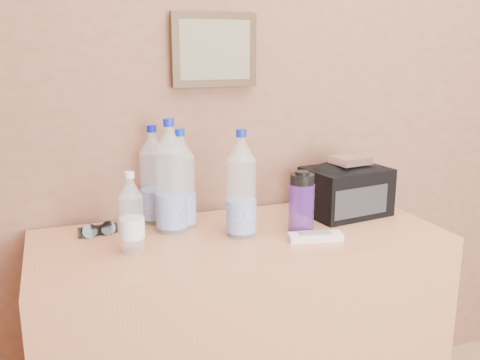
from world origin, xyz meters
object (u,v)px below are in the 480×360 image
object	(u,v)px
dresser	(240,347)
pet_large_d	(241,190)
sunglasses	(98,230)
toiletry_bag	(346,188)
pet_large_a	(171,182)
ac_remote	(315,237)
nalgene_bottle	(301,202)
pet_large_c	(181,185)
foil_packet	(350,160)
pet_large_b	(154,180)
pet_small	(131,217)

from	to	relation	value
dresser	pet_large_d	bearing A→B (deg)	-92.44
sunglasses	toiletry_bag	bearing A→B (deg)	-14.25
pet_large_a	toiletry_bag	xyz separation A→B (m)	(0.63, -0.03, -0.07)
ac_remote	sunglasses	bearing A→B (deg)	168.53
nalgene_bottle	pet_large_c	bearing A→B (deg)	153.32
pet_large_a	ac_remote	world-z (taller)	pet_large_a
pet_large_d	nalgene_bottle	size ratio (longest dim) A/B	1.69
pet_large_c	foil_packet	distance (m)	0.59
pet_large_b	pet_large_d	bearing A→B (deg)	-44.78
pet_large_d	foil_packet	distance (m)	0.43
pet_large_c	ac_remote	size ratio (longest dim) A/B	1.97
pet_large_a	toiletry_bag	distance (m)	0.64
toiletry_bag	foil_packet	distance (m)	0.11
pet_large_d	ac_remote	bearing A→B (deg)	-31.25
pet_large_a	nalgene_bottle	xyz separation A→B (m)	(0.40, -0.15, -0.06)
sunglasses	ac_remote	world-z (taller)	sunglasses
pet_large_c	foil_packet	bearing A→B (deg)	-8.48
pet_large_d	sunglasses	world-z (taller)	pet_large_d
pet_large_a	pet_large_b	size ratio (longest dim) A/B	1.10
pet_large_a	sunglasses	world-z (taller)	pet_large_a
nalgene_bottle	ac_remote	world-z (taller)	nalgene_bottle
pet_large_a	pet_small	distance (m)	0.22
pet_large_a	ac_remote	xyz separation A→B (m)	(0.40, -0.24, -0.15)
nalgene_bottle	sunglasses	bearing A→B (deg)	163.39
pet_large_b	pet_large_d	xyz separation A→B (m)	(0.23, -0.23, 0.00)
pet_large_b	foil_packet	xyz separation A→B (m)	(0.66, -0.17, 0.06)
pet_large_a	pet_small	world-z (taller)	pet_large_a
dresser	pet_large_c	world-z (taller)	pet_large_c
sunglasses	ac_remote	distance (m)	0.70
toiletry_bag	foil_packet	xyz separation A→B (m)	(-0.00, -0.03, 0.11)
pet_large_c	pet_large_a	bearing A→B (deg)	-148.12
ac_remote	pet_large_b	bearing A→B (deg)	153.04
ac_remote	pet_large_c	bearing A→B (deg)	155.51
dresser	foil_packet	world-z (taller)	foil_packet
nalgene_bottle	toiletry_bag	distance (m)	0.26
pet_small	foil_packet	world-z (taller)	pet_small
pet_large_d	toiletry_bag	bearing A→B (deg)	11.36
pet_small	dresser	bearing A→B (deg)	6.25
sunglasses	nalgene_bottle	bearing A→B (deg)	-26.30
dresser	pet_small	bearing A→B (deg)	-173.75
sunglasses	toiletry_bag	distance (m)	0.87
pet_large_b	foil_packet	size ratio (longest dim) A/B	2.79
pet_large_c	sunglasses	xyz separation A→B (m)	(-0.28, 0.01, -0.13)
pet_large_a	pet_large_b	world-z (taller)	pet_large_a
sunglasses	foil_packet	distance (m)	0.89
dresser	foil_packet	xyz separation A→B (m)	(0.43, 0.05, 0.62)
pet_large_a	toiletry_bag	world-z (taller)	pet_large_a
nalgene_bottle	foil_packet	bearing A→B (deg)	21.54
dresser	toiletry_bag	xyz separation A→B (m)	(0.43, 0.08, 0.51)
dresser	pet_large_a	xyz separation A→B (m)	(-0.20, 0.11, 0.57)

